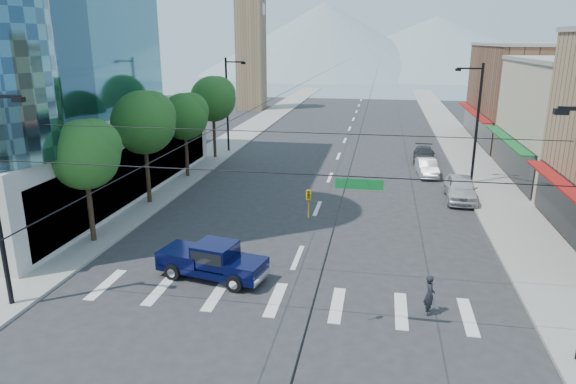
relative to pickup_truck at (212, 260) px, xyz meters
name	(u,v)px	position (x,y,z in m)	size (l,w,h in m)	color
ground	(273,318)	(3.51, -3.04, -0.90)	(160.00, 160.00, 0.00)	#28282B
sidewalk_left	(243,133)	(-8.49, 36.96, -0.82)	(4.00, 120.00, 0.15)	gray
sidewalk_right	(456,140)	(15.51, 36.96, -0.82)	(4.00, 120.00, 0.15)	gray
shop_far	(541,96)	(23.51, 36.96, 4.10)	(12.00, 18.00, 10.00)	brown
clock_tower	(251,39)	(-12.99, 58.96, 9.74)	(4.80, 4.80, 20.40)	#8C6B4C
mountain_left	(325,39)	(-11.49, 146.96, 10.10)	(80.00, 80.00, 22.00)	gray
mountain_right	(436,45)	(23.51, 156.96, 8.10)	(90.00, 90.00, 18.00)	gray
tree_near	(87,152)	(-7.56, 3.05, 4.09)	(3.65, 3.64, 6.71)	black
tree_midnear	(146,121)	(-7.56, 10.05, 4.70)	(4.09, 4.09, 7.52)	black
tree_midfar	(186,115)	(-7.56, 17.05, 4.09)	(3.65, 3.64, 6.71)	black
tree_far	(215,98)	(-7.56, 24.05, 4.70)	(4.09, 4.09, 7.52)	black
signal_rig	(271,216)	(3.70, -4.04, 3.75)	(21.80, 0.20, 9.00)	black
lamp_pole_nw	(228,101)	(-7.16, 26.96, 4.04)	(2.00, 0.25, 9.00)	black
lamp_pole_ne	(476,119)	(14.17, 18.96, 4.04)	(2.00, 0.25, 9.00)	black
pickup_truck	(212,260)	(0.00, 0.00, 0.00)	(5.34, 2.78, 1.72)	black
pedestrian	(429,295)	(9.56, -1.56, -0.06)	(0.61, 0.40, 1.68)	black
parked_car_near	(461,188)	(12.91, 14.54, -0.05)	(2.00, 4.98, 1.70)	silver
parked_car_mid	(427,167)	(11.15, 21.00, -0.22)	(1.44, 4.13, 1.36)	silver
parked_car_far	(424,155)	(11.27, 26.01, -0.23)	(1.86, 4.58, 1.33)	#2C2C2F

